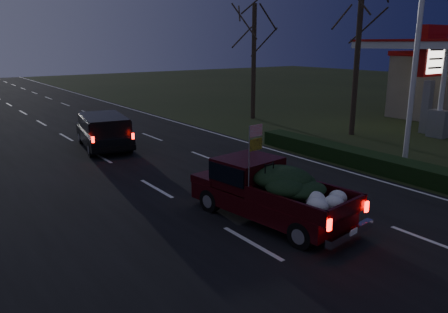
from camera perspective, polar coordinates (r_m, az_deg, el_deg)
ground at (r=10.75m, az=3.65°, el=-11.31°), size 120.00×120.00×0.00m
road_asphalt at (r=10.74m, az=3.65°, el=-11.26°), size 14.00×120.00×0.02m
hedge_row at (r=17.98m, az=17.00°, el=-0.17°), size 1.00×10.00×0.60m
light_pole at (r=18.31m, az=24.21°, el=15.87°), size 0.50×0.90×9.16m
gas_price_pylon at (r=25.43m, az=25.53°, el=11.16°), size 2.00×0.41×5.57m
gas_canopy at (r=27.66m, az=25.90°, el=12.50°), size 7.10×6.10×4.88m
bare_tree_mid at (r=23.66m, az=17.44°, el=18.01°), size 3.60×3.60×8.50m
bare_tree_far at (r=27.79m, az=3.96°, el=15.70°), size 3.60×3.60×7.00m
pickup_truck at (r=11.82m, az=5.96°, el=-4.14°), size 2.35×4.80×2.42m
lead_suv at (r=20.47m, az=-15.43°, el=3.55°), size 2.55×4.61×1.25m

